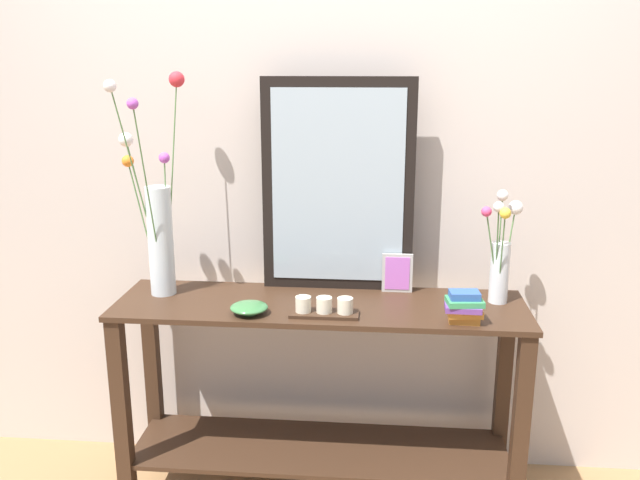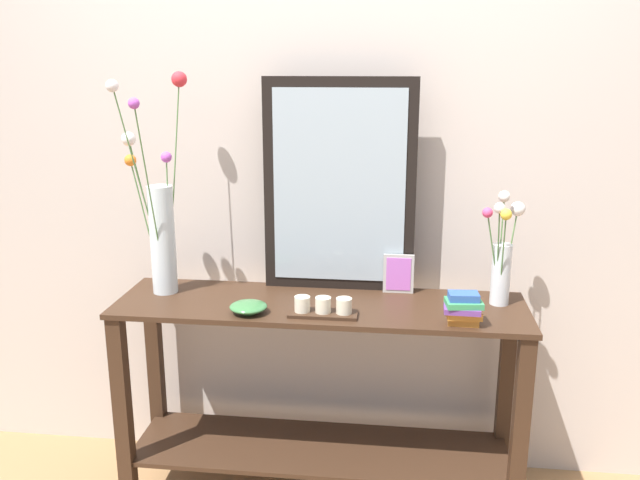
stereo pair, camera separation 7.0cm
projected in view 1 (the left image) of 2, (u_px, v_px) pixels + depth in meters
The scene contains 9 objects.
wall_back at pixel (327, 150), 2.65m from camera, with size 6.40×0.08×2.70m, color beige.
console_table at pixel (320, 381), 2.55m from camera, with size 1.53×0.42×0.82m.
mirror_leaning at pixel (338, 186), 2.53m from camera, with size 0.58×0.03×0.82m.
tall_vase_left at pixel (158, 224), 2.50m from camera, with size 0.23×0.29×0.83m.
vase_right at pixel (501, 255), 2.43m from camera, with size 0.17×0.19×0.42m.
candle_tray at pixel (324, 308), 2.34m from camera, with size 0.24×0.09×0.07m.
picture_frame_small at pixel (397, 273), 2.57m from camera, with size 0.12×0.01×0.15m.
decorative_bowl at pixel (249, 308), 2.35m from camera, with size 0.13×0.13×0.04m.
book_stack at pixel (464, 307), 2.26m from camera, with size 0.13×0.10×0.11m.
Camera 1 is at (0.21, -2.31, 1.69)m, focal length 37.26 mm.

